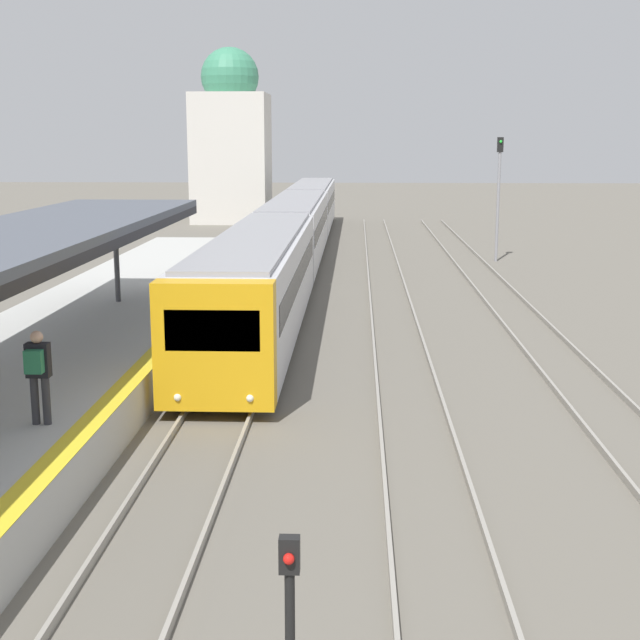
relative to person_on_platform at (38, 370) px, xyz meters
name	(u,v)px	position (x,y,z in m)	size (l,w,h in m)	color
person_on_platform	(38,370)	(0.00, 0.00, 0.00)	(0.40, 0.40, 1.66)	#2D2D33
train_near	(295,228)	(2.52, 27.56, -0.23)	(2.54, 48.98, 3.08)	gold
signal_post_near	(290,617)	(4.85, -6.78, -0.63)	(0.20, 0.21, 2.13)	black
signal_mast_far	(499,186)	(12.25, 28.88, 1.73)	(0.28, 0.29, 5.95)	gray
distant_domed_building	(231,141)	(-3.56, 49.77, 3.78)	(5.31, 5.31, 12.21)	silver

